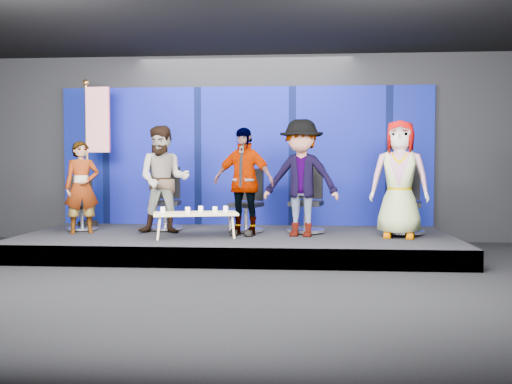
{
  "coord_description": "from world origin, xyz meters",
  "views": [
    {
      "loc": [
        1.04,
        -6.78,
        1.49
      ],
      "look_at": [
        0.33,
        2.4,
        1.0
      ],
      "focal_mm": 40.0,
      "sensor_mm": 36.0,
      "label": 1
    }
  ],
  "objects_px": {
    "mug_d": "(215,209)",
    "panelist_c": "(243,182)",
    "chair_a": "(82,212)",
    "panelist_b": "(164,180)",
    "mug_e": "(226,209)",
    "chair_e": "(405,211)",
    "panelist_e": "(399,179)",
    "chair_b": "(166,209)",
    "mug_a": "(163,210)",
    "chair_c": "(247,211)",
    "panelist_d": "(301,178)",
    "mug_c": "(201,209)",
    "flag_stand": "(94,149)",
    "coffee_table": "(196,214)",
    "panelist_a": "(82,187)",
    "chair_d": "(307,210)",
    "mug_b": "(188,210)"
  },
  "relations": [
    {
      "from": "chair_a",
      "to": "flag_stand",
      "type": "xyz_separation_m",
      "value": [
        0.08,
        0.4,
        1.11
      ]
    },
    {
      "from": "chair_c",
      "to": "mug_c",
      "type": "relative_size",
      "value": 11.54
    },
    {
      "from": "chair_a",
      "to": "mug_a",
      "type": "distance_m",
      "value": 1.91
    },
    {
      "from": "chair_b",
      "to": "mug_a",
      "type": "bearing_deg",
      "value": -82.82
    },
    {
      "from": "chair_e",
      "to": "panelist_e",
      "type": "relative_size",
      "value": 0.62
    },
    {
      "from": "panelist_a",
      "to": "panelist_b",
      "type": "distance_m",
      "value": 1.37
    },
    {
      "from": "panelist_c",
      "to": "mug_e",
      "type": "height_order",
      "value": "panelist_c"
    },
    {
      "from": "chair_e",
      "to": "flag_stand",
      "type": "relative_size",
      "value": 0.43
    },
    {
      "from": "mug_b",
      "to": "chair_c",
      "type": "bearing_deg",
      "value": 48.38
    },
    {
      "from": "panelist_b",
      "to": "mug_a",
      "type": "height_order",
      "value": "panelist_b"
    },
    {
      "from": "mug_a",
      "to": "chair_e",
      "type": "bearing_deg",
      "value": 11.8
    },
    {
      "from": "panelist_b",
      "to": "mug_d",
      "type": "xyz_separation_m",
      "value": [
        0.92,
        -0.43,
        -0.45
      ]
    },
    {
      "from": "chair_b",
      "to": "mug_b",
      "type": "height_order",
      "value": "chair_b"
    },
    {
      "from": "panelist_c",
      "to": "mug_c",
      "type": "xyz_separation_m",
      "value": [
        -0.66,
        -0.23,
        -0.43
      ]
    },
    {
      "from": "chair_c",
      "to": "mug_e",
      "type": "xyz_separation_m",
      "value": [
        -0.28,
        -0.67,
        0.09
      ]
    },
    {
      "from": "mug_b",
      "to": "mug_e",
      "type": "height_order",
      "value": "same"
    },
    {
      "from": "panelist_d",
      "to": "panelist_e",
      "type": "bearing_deg",
      "value": 9.68
    },
    {
      "from": "panelist_c",
      "to": "mug_c",
      "type": "height_order",
      "value": "panelist_c"
    },
    {
      "from": "chair_a",
      "to": "mug_b",
      "type": "height_order",
      "value": "chair_a"
    },
    {
      "from": "panelist_e",
      "to": "panelist_a",
      "type": "bearing_deg",
      "value": -169.63
    },
    {
      "from": "chair_d",
      "to": "panelist_e",
      "type": "bearing_deg",
      "value": -9.45
    },
    {
      "from": "panelist_c",
      "to": "mug_d",
      "type": "xyz_separation_m",
      "value": [
        -0.42,
        -0.27,
        -0.43
      ]
    },
    {
      "from": "panelist_a",
      "to": "panelist_b",
      "type": "height_order",
      "value": "panelist_b"
    },
    {
      "from": "mug_b",
      "to": "coffee_table",
      "type": "bearing_deg",
      "value": 43.88
    },
    {
      "from": "mug_c",
      "to": "mug_e",
      "type": "bearing_deg",
      "value": 10.12
    },
    {
      "from": "panelist_a",
      "to": "panelist_d",
      "type": "distance_m",
      "value": 3.64
    },
    {
      "from": "coffee_table",
      "to": "mug_c",
      "type": "height_order",
      "value": "mug_c"
    },
    {
      "from": "mug_b",
      "to": "chair_b",
      "type": "bearing_deg",
      "value": 118.88
    },
    {
      "from": "chair_a",
      "to": "panelist_d",
      "type": "xyz_separation_m",
      "value": [
        3.82,
        -0.56,
        0.62
      ]
    },
    {
      "from": "panelist_e",
      "to": "coffee_table",
      "type": "height_order",
      "value": "panelist_e"
    },
    {
      "from": "chair_b",
      "to": "panelist_b",
      "type": "bearing_deg",
      "value": -83.71
    },
    {
      "from": "panelist_a",
      "to": "panelist_e",
      "type": "xyz_separation_m",
      "value": [
        5.17,
        -0.13,
        0.15
      ]
    },
    {
      "from": "chair_d",
      "to": "coffee_table",
      "type": "distance_m",
      "value": 1.92
    },
    {
      "from": "mug_d",
      "to": "panelist_c",
      "type": "bearing_deg",
      "value": 32.33
    },
    {
      "from": "chair_a",
      "to": "mug_d",
      "type": "relative_size",
      "value": 10.72
    },
    {
      "from": "chair_a",
      "to": "panelist_b",
      "type": "xyz_separation_m",
      "value": [
        1.55,
        -0.36,
        0.58
      ]
    },
    {
      "from": "mug_b",
      "to": "flag_stand",
      "type": "bearing_deg",
      "value": 145.49
    },
    {
      "from": "panelist_a",
      "to": "mug_d",
      "type": "bearing_deg",
      "value": -33.29
    },
    {
      "from": "chair_b",
      "to": "mug_a",
      "type": "height_order",
      "value": "chair_b"
    },
    {
      "from": "panelist_b",
      "to": "mug_a",
      "type": "relative_size",
      "value": 20.33
    },
    {
      "from": "panelist_b",
      "to": "mug_d",
      "type": "distance_m",
      "value": 1.11
    },
    {
      "from": "mug_a",
      "to": "coffee_table",
      "type": "bearing_deg",
      "value": 7.55
    },
    {
      "from": "chair_c",
      "to": "panelist_c",
      "type": "xyz_separation_m",
      "value": [
        -0.02,
        -0.5,
        0.52
      ]
    },
    {
      "from": "panelist_c",
      "to": "mug_e",
      "type": "relative_size",
      "value": 19.04
    },
    {
      "from": "panelist_d",
      "to": "flag_stand",
      "type": "distance_m",
      "value": 3.89
    },
    {
      "from": "chair_c",
      "to": "panelist_e",
      "type": "relative_size",
      "value": 0.58
    },
    {
      "from": "chair_a",
      "to": "chair_b",
      "type": "xyz_separation_m",
      "value": [
        1.46,
        0.14,
        0.05
      ]
    },
    {
      "from": "panelist_a",
      "to": "panelist_d",
      "type": "relative_size",
      "value": 0.82
    },
    {
      "from": "chair_c",
      "to": "mug_c",
      "type": "distance_m",
      "value": 1.0
    },
    {
      "from": "mug_b",
      "to": "mug_d",
      "type": "bearing_deg",
      "value": 23.3
    }
  ]
}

